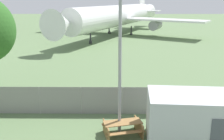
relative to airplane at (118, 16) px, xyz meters
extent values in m
cylinder|color=gray|center=(-5.20, -36.20, -2.82)|extent=(0.07, 0.07, 1.75)
cylinder|color=gray|center=(-2.65, -36.20, -2.82)|extent=(0.07, 0.07, 1.75)
cylinder|color=gray|center=(-0.11, -36.20, -2.82)|extent=(0.07, 0.07, 1.75)
cylinder|color=gray|center=(2.44, -36.20, -2.82)|extent=(0.07, 0.07, 1.75)
cylinder|color=gray|center=(4.98, -36.20, -2.82)|extent=(0.07, 0.07, 1.75)
cube|color=gray|center=(-2.65, -36.20, -2.82)|extent=(56.00, 0.01, 1.75)
cylinder|color=white|center=(-0.18, -0.41, 0.05)|extent=(16.63, 31.19, 3.97)
cone|color=white|center=(-7.47, -17.02, 0.05)|extent=(5.22, 5.22, 3.97)
cone|color=white|center=(7.32, 16.66, 0.05)|extent=(5.26, 5.97, 3.57)
cube|color=white|center=(8.95, -2.65, -0.55)|extent=(14.75, 11.49, 0.30)
cylinder|color=#939399|center=(7.09, -1.44, -1.59)|extent=(3.07, 3.98, 1.78)
cube|color=white|center=(-8.00, 4.80, -0.55)|extent=(15.23, 8.29, 0.30)
cylinder|color=#939399|center=(-5.86, 4.25, -1.59)|extent=(3.07, 3.98, 1.78)
cube|color=white|center=(5.84, 13.30, 0.45)|extent=(9.26, 6.41, 0.20)
cylinder|color=#2D2D33|center=(-4.40, -10.02, -2.81)|extent=(0.24, 0.24, 1.76)
cylinder|color=#2D2D33|center=(-4.40, -10.02, -3.41)|extent=(0.50, 0.63, 0.56)
cylinder|color=#2D2D33|center=(2.65, 0.12, -2.81)|extent=(0.24, 0.24, 1.76)
cylinder|color=#2D2D33|center=(2.65, 0.12, -3.41)|extent=(0.50, 0.63, 0.56)
cylinder|color=#2D2D33|center=(-1.71, 2.03, -2.81)|extent=(0.24, 0.24, 1.76)
cylinder|color=#2D2D33|center=(-1.71, 2.03, -3.41)|extent=(0.50, 0.63, 0.56)
cube|color=silver|center=(3.37, -39.58, -2.42)|extent=(4.88, 2.90, 2.55)
cube|color=#4C515B|center=(3.98, -40.92, -2.69)|extent=(0.84, 0.09, 1.90)
cube|color=olive|center=(-0.18, -38.82, -2.95)|extent=(2.09, 1.21, 0.04)
cube|color=olive|center=(-0.31, -38.28, -3.25)|extent=(1.97, 0.74, 0.04)
cube|color=olive|center=(-0.05, -39.37, -3.25)|extent=(1.97, 0.74, 0.04)
cube|color=olive|center=(0.68, -38.61, -3.32)|extent=(0.39, 1.37, 0.74)
cube|color=olive|center=(-1.03, -39.04, -3.32)|extent=(0.39, 1.37, 0.74)
cylinder|color=#99999E|center=(-0.35, -38.67, 0.74)|extent=(0.16, 0.16, 8.86)
camera|label=1|loc=(-0.62, -51.14, 3.21)|focal=42.00mm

